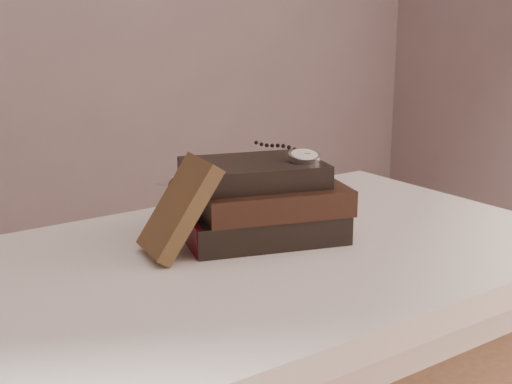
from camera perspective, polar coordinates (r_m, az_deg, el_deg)
table at (r=1.10m, az=-0.13°, el=-9.30°), size 1.00×0.60×0.75m
book_stack at (r=1.11m, az=0.49°, el=-0.83°), size 0.28×0.24×0.12m
journal at (r=1.04m, az=-6.19°, el=-1.28°), size 0.12×0.11×0.14m
pocket_watch at (r=1.11m, az=3.73°, el=2.94°), size 0.06×0.16×0.02m
eyeglasses at (r=1.17m, az=-4.84°, el=0.46°), size 0.13×0.14×0.05m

